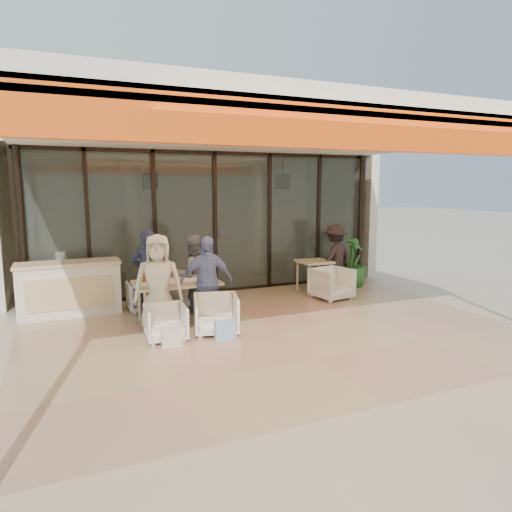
{
  "coord_description": "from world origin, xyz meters",
  "views": [
    {
      "loc": [
        -3.24,
        -6.79,
        2.45
      ],
      "look_at": [
        0.1,
        0.9,
        1.15
      ],
      "focal_mm": 32.0,
      "sensor_mm": 36.0,
      "label": 1
    }
  ],
  "objects_px": {
    "diner_navy": "(148,274)",
    "side_chair": "(332,282)",
    "dining_table": "(176,284)",
    "chair_near_right": "(216,313)",
    "host_counter": "(70,288)",
    "side_table": "(314,265)",
    "chair_far_right": "(186,292)",
    "diner_cream": "(158,283)",
    "standing_woman": "(335,257)",
    "diner_periwinkle": "(207,281)",
    "chair_far_left": "(145,295)",
    "chair_near_left": "(166,321)",
    "diner_grey": "(193,274)",
    "potted_palm": "(352,261)"
  },
  "relations": [
    {
      "from": "chair_far_right",
      "to": "chair_near_left",
      "type": "relative_size",
      "value": 0.94
    },
    {
      "from": "diner_navy",
      "to": "diner_grey",
      "type": "height_order",
      "value": "diner_navy"
    },
    {
      "from": "chair_far_left",
      "to": "diner_cream",
      "type": "relative_size",
      "value": 0.39
    },
    {
      "from": "host_counter",
      "to": "chair_far_right",
      "type": "height_order",
      "value": "host_counter"
    },
    {
      "from": "host_counter",
      "to": "chair_far_right",
      "type": "bearing_deg",
      "value": -5.45
    },
    {
      "from": "host_counter",
      "to": "chair_near_right",
      "type": "height_order",
      "value": "host_counter"
    },
    {
      "from": "diner_grey",
      "to": "potted_palm",
      "type": "distance_m",
      "value": 4.21
    },
    {
      "from": "host_counter",
      "to": "diner_periwinkle",
      "type": "xyz_separation_m",
      "value": [
        2.19,
        -1.61,
        0.26
      ]
    },
    {
      "from": "host_counter",
      "to": "side_table",
      "type": "height_order",
      "value": "host_counter"
    },
    {
      "from": "diner_navy",
      "to": "standing_woman",
      "type": "relative_size",
      "value": 1.06
    },
    {
      "from": "dining_table",
      "to": "chair_near_right",
      "type": "height_order",
      "value": "dining_table"
    },
    {
      "from": "chair_far_right",
      "to": "diner_cream",
      "type": "height_order",
      "value": "diner_cream"
    },
    {
      "from": "chair_near_right",
      "to": "diner_periwinkle",
      "type": "relative_size",
      "value": 0.46
    },
    {
      "from": "chair_near_right",
      "to": "standing_woman",
      "type": "height_order",
      "value": "standing_woman"
    },
    {
      "from": "chair_far_left",
      "to": "side_chair",
      "type": "distance_m",
      "value": 3.94
    },
    {
      "from": "diner_grey",
      "to": "side_chair",
      "type": "distance_m",
      "value": 3.07
    },
    {
      "from": "diner_periwinkle",
      "to": "potted_palm",
      "type": "relative_size",
      "value": 1.25
    },
    {
      "from": "diner_navy",
      "to": "side_chair",
      "type": "bearing_deg",
      "value": -169.78
    },
    {
      "from": "side_chair",
      "to": "standing_woman",
      "type": "xyz_separation_m",
      "value": [
        0.57,
        0.76,
        0.4
      ]
    },
    {
      "from": "chair_far_left",
      "to": "side_chair",
      "type": "xyz_separation_m",
      "value": [
        3.88,
        -0.68,
        0.06
      ]
    },
    {
      "from": "diner_navy",
      "to": "standing_woman",
      "type": "height_order",
      "value": "diner_navy"
    },
    {
      "from": "host_counter",
      "to": "side_chair",
      "type": "distance_m",
      "value": 5.31
    },
    {
      "from": "dining_table",
      "to": "chair_near_left",
      "type": "height_order",
      "value": "dining_table"
    },
    {
      "from": "diner_periwinkle",
      "to": "standing_woman",
      "type": "relative_size",
      "value": 1.02
    },
    {
      "from": "diner_periwinkle",
      "to": "chair_near_right",
      "type": "bearing_deg",
      "value": -87.37
    },
    {
      "from": "diner_cream",
      "to": "potted_palm",
      "type": "height_order",
      "value": "diner_cream"
    },
    {
      "from": "host_counter",
      "to": "diner_navy",
      "type": "bearing_deg",
      "value": -27.71
    },
    {
      "from": "diner_grey",
      "to": "side_chair",
      "type": "bearing_deg",
      "value": 170.71
    },
    {
      "from": "side_table",
      "to": "diner_periwinkle",
      "type": "bearing_deg",
      "value": -154.22
    },
    {
      "from": "chair_near_left",
      "to": "diner_navy",
      "type": "height_order",
      "value": "diner_navy"
    },
    {
      "from": "chair_far_right",
      "to": "potted_palm",
      "type": "height_order",
      "value": "potted_palm"
    },
    {
      "from": "chair_far_right",
      "to": "side_chair",
      "type": "distance_m",
      "value": 3.11
    },
    {
      "from": "chair_near_left",
      "to": "diner_grey",
      "type": "relative_size",
      "value": 0.42
    },
    {
      "from": "host_counter",
      "to": "chair_far_right",
      "type": "relative_size",
      "value": 3.08
    },
    {
      "from": "diner_cream",
      "to": "side_chair",
      "type": "distance_m",
      "value": 3.97
    },
    {
      "from": "chair_far_right",
      "to": "diner_navy",
      "type": "distance_m",
      "value": 1.11
    },
    {
      "from": "host_counter",
      "to": "diner_periwinkle",
      "type": "distance_m",
      "value": 2.73
    },
    {
      "from": "chair_far_left",
      "to": "diner_navy",
      "type": "relative_size",
      "value": 0.4
    },
    {
      "from": "chair_near_left",
      "to": "diner_grey",
      "type": "bearing_deg",
      "value": 61.78
    },
    {
      "from": "side_table",
      "to": "dining_table",
      "type": "bearing_deg",
      "value": -163.72
    },
    {
      "from": "dining_table",
      "to": "diner_navy",
      "type": "height_order",
      "value": "diner_navy"
    },
    {
      "from": "dining_table",
      "to": "diner_navy",
      "type": "bearing_deg",
      "value": 133.02
    },
    {
      "from": "host_counter",
      "to": "diner_grey",
      "type": "height_order",
      "value": "diner_grey"
    },
    {
      "from": "chair_far_left",
      "to": "side_table",
      "type": "relative_size",
      "value": 0.88
    },
    {
      "from": "diner_grey",
      "to": "side_chair",
      "type": "relative_size",
      "value": 2.0
    },
    {
      "from": "diner_navy",
      "to": "diner_grey",
      "type": "xyz_separation_m",
      "value": [
        0.84,
        0.0,
        -0.06
      ]
    },
    {
      "from": "dining_table",
      "to": "side_table",
      "type": "bearing_deg",
      "value": 16.28
    },
    {
      "from": "host_counter",
      "to": "diner_cream",
      "type": "distance_m",
      "value": 2.12
    },
    {
      "from": "diner_cream",
      "to": "side_table",
      "type": "height_order",
      "value": "diner_cream"
    },
    {
      "from": "diner_cream",
      "to": "standing_woman",
      "type": "relative_size",
      "value": 1.06
    }
  ]
}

